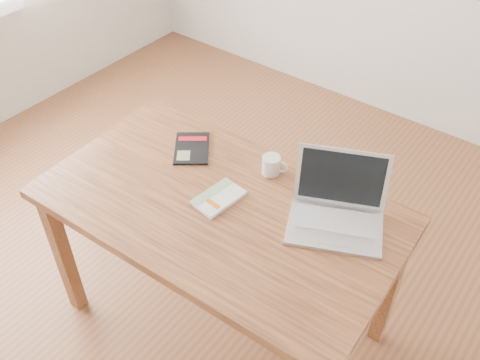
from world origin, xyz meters
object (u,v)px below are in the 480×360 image
Objects in this scene: laptop at (337,209)px; coffee_mug at (272,165)px; desk at (220,220)px; black_guidebook at (192,148)px; white_guidebook at (218,198)px.

coffee_mug is (-0.33, 0.07, -0.01)m from laptop.
coffee_mug is at bearing 75.88° from desk.
black_guidebook is 2.44× the size of coffee_mug.
desk is 6.72× the size of white_guidebook.
black_guidebook reaches higher than desk.
desk is 0.10m from white_guidebook.
coffee_mug is (0.07, 0.25, 0.03)m from white_guidebook.
white_guidebook is 0.49× the size of laptop.
white_guidebook is 1.98× the size of coffee_mug.
black_guidebook is at bearing 156.20° from laptop.
coffee_mug is at bearing 81.31° from white_guidebook.
laptop is at bearing -37.00° from black_guidebook.
black_guidebook is 0.36m from coffee_mug.
white_guidebook is at bearing -68.88° from black_guidebook.
white_guidebook is at bearing 138.42° from desk.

